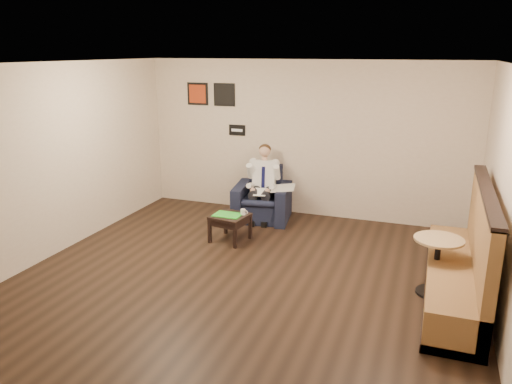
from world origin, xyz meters
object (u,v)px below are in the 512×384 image
(green_folder, at_px, (228,215))
(banquette, at_px, (457,246))
(seated_man, at_px, (261,187))
(coffee_mug, at_px, (243,212))
(cafe_table, at_px, (436,266))
(side_table, at_px, (230,228))
(armchair, at_px, (262,194))
(smartphone, at_px, (238,213))

(green_folder, xyz_separation_m, banquette, (3.35, -0.83, 0.26))
(seated_man, xyz_separation_m, coffee_mug, (0.04, -0.98, -0.16))
(banquette, xyz_separation_m, cafe_table, (-0.21, 0.05, -0.32))
(seated_man, height_order, side_table, seated_man)
(seated_man, relative_size, green_folder, 2.94)
(coffee_mug, bearing_deg, cafe_table, -16.92)
(coffee_mug, bearing_deg, seated_man, 92.32)
(armchair, distance_m, green_folder, 1.21)
(armchair, relative_size, side_table, 1.81)
(green_folder, xyz_separation_m, coffee_mug, (0.22, 0.10, 0.04))
(armchair, bearing_deg, side_table, -105.23)
(seated_man, relative_size, smartphone, 9.45)
(seated_man, xyz_separation_m, side_table, (-0.15, -1.06, -0.42))
(armchair, xyz_separation_m, cafe_table, (2.98, -1.98, -0.09))
(side_table, bearing_deg, armchair, 83.68)
(smartphone, distance_m, banquette, 3.41)
(green_folder, distance_m, smartphone, 0.19)
(banquette, relative_size, cafe_table, 3.66)
(coffee_mug, bearing_deg, smartphone, 153.68)
(armchair, height_order, green_folder, armchair)
(armchair, xyz_separation_m, green_folder, (-0.16, -1.20, -0.03))
(green_folder, relative_size, coffee_mug, 4.74)
(green_folder, distance_m, coffee_mug, 0.25)
(smartphone, relative_size, cafe_table, 0.18)
(seated_man, height_order, cafe_table, seated_man)
(seated_man, xyz_separation_m, banquette, (3.17, -1.91, 0.06))
(banquette, bearing_deg, cafe_table, 167.43)
(banquette, bearing_deg, side_table, 165.66)
(armchair, xyz_separation_m, side_table, (-0.13, -1.18, -0.25))
(green_folder, height_order, smartphone, green_folder)
(armchair, distance_m, banquette, 3.79)
(armchair, height_order, side_table, armchair)
(seated_man, distance_m, side_table, 1.15)
(armchair, bearing_deg, banquette, -41.40)
(coffee_mug, height_order, banquette, banquette)
(coffee_mug, distance_m, banquette, 3.27)
(armchair, relative_size, banquette, 0.35)
(side_table, bearing_deg, smartphone, 63.43)
(coffee_mug, relative_size, smartphone, 0.68)
(banquette, bearing_deg, armchair, 147.51)
(side_table, bearing_deg, banquette, -14.34)
(cafe_table, bearing_deg, coffee_mug, 163.08)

